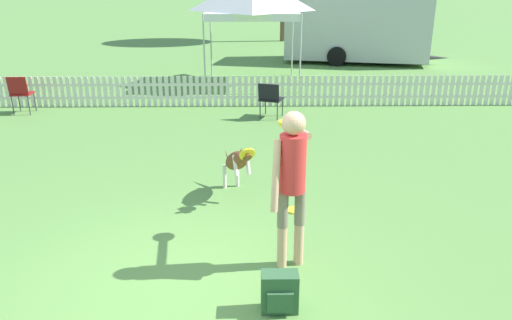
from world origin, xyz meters
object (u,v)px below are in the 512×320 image
at_px(frisbee_near_dog, 294,210).
at_px(equipment_trailer, 357,26).
at_px(frisbee_near_handler, 284,192).
at_px(folding_chair_center, 20,91).
at_px(folding_chair_blue_left, 270,97).
at_px(handler_person, 292,171).
at_px(leaping_dog, 237,161).
at_px(backpack_on_grass, 280,292).

distance_m(frisbee_near_dog, equipment_trailer, 13.09).
distance_m(frisbee_near_handler, frisbee_near_dog, 0.61).
height_order(frisbee_near_handler, frisbee_near_dog, same).
bearing_deg(folding_chair_center, folding_chair_blue_left, 174.30).
bearing_deg(folding_chair_blue_left, frisbee_near_dog, 111.37).
relative_size(handler_person, folding_chair_center, 1.97).
xyz_separation_m(leaping_dog, folding_chair_center, (-5.09, 4.71, -0.01)).
xyz_separation_m(handler_person, frisbee_near_handler, (0.07, 1.93, -1.10)).
bearing_deg(leaping_dog, frisbee_near_dog, 128.70).
bearing_deg(handler_person, backpack_on_grass, -119.21).
bearing_deg(frisbee_near_handler, frisbee_near_dog, -80.45).
relative_size(handler_person, equipment_trailer, 0.30).
distance_m(handler_person, frisbee_near_dog, 1.73).
xyz_separation_m(frisbee_near_dog, equipment_trailer, (3.38, 12.58, 1.31)).
height_order(folding_chair_blue_left, folding_chair_center, folding_chair_center).
bearing_deg(folding_chair_blue_left, frisbee_near_handler, 110.22).
bearing_deg(leaping_dog, backpack_on_grass, 81.31).
height_order(backpack_on_grass, equipment_trailer, equipment_trailer).
xyz_separation_m(backpack_on_grass, folding_chair_center, (-5.54, 7.38, 0.34)).
height_order(backpack_on_grass, folding_chair_blue_left, folding_chair_blue_left).
bearing_deg(frisbee_near_dog, equipment_trailer, 74.94).
distance_m(frisbee_near_handler, folding_chair_blue_left, 4.20).
relative_size(frisbee_near_dog, equipment_trailer, 0.04).
distance_m(leaping_dog, frisbee_near_handler, 0.87).
relative_size(frisbee_near_handler, backpack_on_grass, 0.54).
distance_m(leaping_dog, folding_chair_center, 6.93).
relative_size(folding_chair_blue_left, folding_chair_center, 0.90).
bearing_deg(frisbee_near_handler, folding_chair_blue_left, 90.42).
height_order(leaping_dog, frisbee_near_handler, leaping_dog).
xyz_separation_m(handler_person, folding_chair_blue_left, (0.04, 6.11, -0.63)).
bearing_deg(frisbee_near_dog, folding_chair_blue_left, 91.58).
relative_size(frisbee_near_handler, frisbee_near_dog, 1.00).
bearing_deg(folding_chair_blue_left, equipment_trailer, -94.47).
bearing_deg(backpack_on_grass, folding_chair_blue_left, 88.30).
distance_m(frisbee_near_handler, folding_chair_center, 7.42).
height_order(frisbee_near_dog, folding_chair_center, folding_chair_center).
distance_m(handler_person, leaping_dog, 2.02).
distance_m(handler_person, folding_chair_blue_left, 6.14).
bearing_deg(handler_person, leaping_dog, 90.17).
height_order(handler_person, folding_chair_center, handler_person).
xyz_separation_m(frisbee_near_handler, frisbee_near_dog, (0.10, -0.60, 0.00)).
bearing_deg(frisbee_near_dog, leaping_dog, 146.91).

